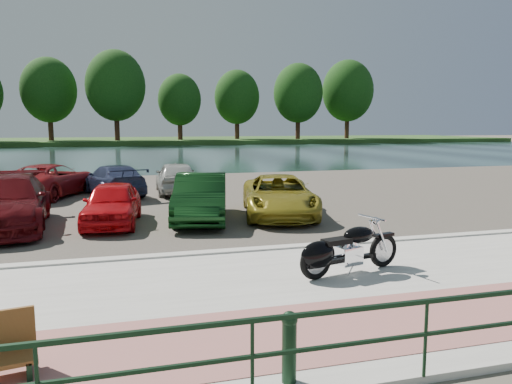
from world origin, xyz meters
TOP-DOWN VIEW (x-y plane):
  - ground at (0.00, 0.00)m, footprint 200.00×200.00m
  - promenade at (0.00, -1.00)m, footprint 60.00×6.00m
  - pink_path at (0.00, -2.50)m, footprint 60.00×2.00m
  - kerb at (0.00, 2.00)m, footprint 60.00×0.30m
  - parking_lot at (0.00, 11.00)m, footprint 60.00×18.00m
  - river at (0.00, 40.00)m, footprint 120.00×40.00m
  - far_bank at (0.00, 72.00)m, footprint 120.00×24.00m
  - railing at (0.00, -4.00)m, footprint 24.04×0.05m
  - bollards at (-1.67, -3.70)m, footprint 10.68×0.18m
  - far_trees at (4.36, 65.79)m, footprint 70.25×10.68m
  - motorcycle at (0.76, -0.24)m, footprint 2.29×0.93m
  - car_3 at (-6.17, 6.27)m, footprint 2.37×5.17m
  - car_4 at (-3.41, 6.12)m, footprint 1.88×3.77m
  - car_5 at (-0.85, 6.06)m, footprint 2.35×4.47m
  - car_6 at (1.62, 6.10)m, footprint 3.06×4.96m
  - car_10 at (-5.84, 12.69)m, footprint 3.77×5.20m
  - car_11 at (-3.38, 12.29)m, footprint 2.87×4.62m
  - car_12 at (-0.87, 12.28)m, footprint 1.74×4.00m

SIDE VIEW (x-z plane):
  - ground at x=0.00m, z-range 0.00..0.00m
  - river at x=0.00m, z-range 0.00..0.00m
  - parking_lot at x=0.00m, z-range 0.00..0.04m
  - promenade at x=0.00m, z-range 0.00..0.10m
  - kerb at x=0.00m, z-range 0.00..0.14m
  - pink_path at x=0.00m, z-range 0.10..0.11m
  - far_bank at x=0.00m, z-range 0.00..0.60m
  - bollards at x=-1.67m, z-range 0.14..0.95m
  - motorcycle at x=0.76m, z-range 0.04..1.09m
  - car_4 at x=-3.41m, z-range 0.04..1.28m
  - car_11 at x=-3.38m, z-range 0.04..1.29m
  - car_6 at x=1.62m, z-range 0.04..1.32m
  - car_10 at x=-5.84m, z-range 0.04..1.35m
  - car_12 at x=-0.87m, z-range 0.04..1.38m
  - car_5 at x=-0.85m, z-range 0.04..1.44m
  - car_3 at x=-6.17m, z-range 0.04..1.50m
  - railing at x=0.00m, z-range 0.33..1.24m
  - far_trees at x=4.36m, z-range 1.23..13.75m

